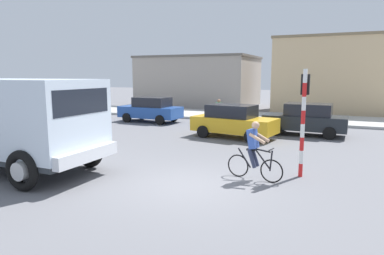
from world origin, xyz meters
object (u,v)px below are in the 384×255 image
object	(u,v)px
car_red_near	(151,109)
pedestrian_near_kerb	(219,112)
traffic_light_pole	(304,108)
truck_foreground	(19,119)
cyclist	(254,151)
car_white_mid	(233,121)
car_far_side	(306,119)

from	to	relation	value
car_red_near	pedestrian_near_kerb	world-z (taller)	pedestrian_near_kerb
traffic_light_pole	car_red_near	xyz separation A→B (m)	(-10.20, 8.51, -1.25)
truck_foreground	traffic_light_pole	xyz separation A→B (m)	(8.12, 3.05, 0.40)
traffic_light_pole	pedestrian_near_kerb	bearing A→B (deg)	123.42
traffic_light_pole	pedestrian_near_kerb	xyz separation A→B (m)	(-5.53, 8.39, -1.22)
cyclist	car_white_mid	size ratio (longest dim) A/B	0.41
truck_foreground	pedestrian_near_kerb	distance (m)	11.75
truck_foreground	cyclist	size ratio (longest dim) A/B	3.17
traffic_light_pole	car_red_near	bearing A→B (deg)	140.16
car_far_side	pedestrian_near_kerb	distance (m)	5.05
pedestrian_near_kerb	cyclist	bearing A→B (deg)	-65.16
cyclist	car_red_near	distance (m)	13.04
cyclist	car_white_mid	world-z (taller)	cyclist
car_far_side	pedestrian_near_kerb	bearing A→B (deg)	169.13
car_red_near	pedestrian_near_kerb	distance (m)	4.67
pedestrian_near_kerb	car_white_mid	bearing A→B (deg)	-59.55
cyclist	car_white_mid	bearing A→B (deg)	111.83
truck_foreground	car_white_mid	world-z (taller)	truck_foreground
truck_foreground	car_red_near	size ratio (longest dim) A/B	1.34
cyclist	pedestrian_near_kerb	world-z (taller)	cyclist
car_red_near	car_far_side	world-z (taller)	same
car_red_near	car_white_mid	world-z (taller)	same
cyclist	traffic_light_pole	xyz separation A→B (m)	(1.22, 0.94, 1.20)
cyclist	car_white_mid	distance (m)	6.71
truck_foreground	traffic_light_pole	distance (m)	8.68
truck_foreground	car_far_side	world-z (taller)	truck_foreground
truck_foreground	car_white_mid	size ratio (longest dim) A/B	1.29
traffic_light_pole	car_far_side	size ratio (longest dim) A/B	0.79
car_white_mid	car_red_near	bearing A→B (deg)	153.60
cyclist	pedestrian_near_kerb	xyz separation A→B (m)	(-4.32, 9.33, -0.02)
truck_foreground	car_far_side	size ratio (longest dim) A/B	1.34
cyclist	car_far_side	xyz separation A→B (m)	(0.64, 8.38, -0.05)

